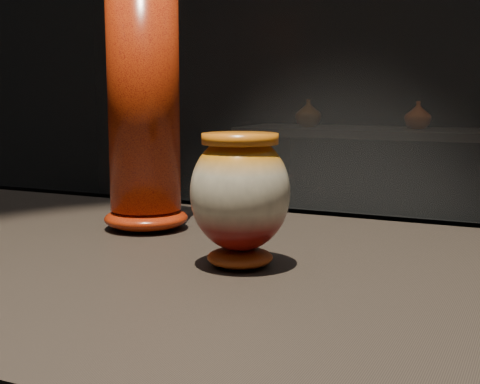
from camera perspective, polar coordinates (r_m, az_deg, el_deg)
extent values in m
cube|color=black|center=(0.90, 0.47, -8.00)|extent=(2.00, 0.80, 0.05)
ellipsoid|color=maroon|center=(0.89, 0.00, -5.59)|extent=(0.09, 0.09, 0.02)
ellipsoid|color=beige|center=(0.88, 0.00, -0.06)|extent=(0.14, 0.14, 0.15)
cylinder|color=orange|center=(0.87, 0.00, 4.57)|extent=(0.10, 0.10, 0.01)
ellipsoid|color=#BF380C|center=(1.14, -8.00, -2.22)|extent=(0.15, 0.15, 0.04)
cylinder|color=#BF380C|center=(1.12, -8.24, 8.62)|extent=(0.13, 0.13, 0.40)
cube|color=black|center=(4.22, 13.43, 4.93)|extent=(2.00, 0.60, 0.05)
cube|color=black|center=(4.52, 2.61, -0.36)|extent=(0.08, 0.50, 0.85)
imported|color=brown|center=(4.33, 5.84, 6.70)|extent=(0.24, 0.24, 0.18)
imported|color=maroon|center=(4.23, 14.94, 6.35)|extent=(0.22, 0.22, 0.17)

